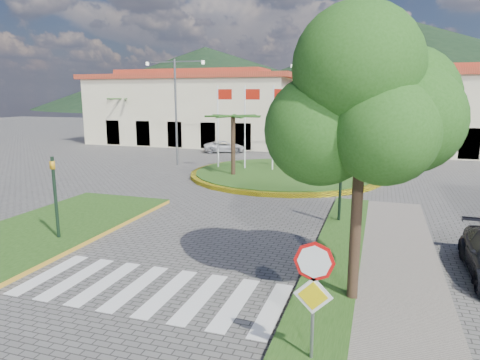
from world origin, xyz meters
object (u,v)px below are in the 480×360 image
(stop_sign, at_px, (314,284))
(deciduous_tree, at_px, (363,103))
(car_dark_b, at_px, (348,153))
(white_van, at_px, (224,147))
(roundabout_island, at_px, (285,173))
(car_dark_a, at_px, (296,143))

(stop_sign, bearing_deg, deciduous_tree, 78.82)
(car_dark_b, bearing_deg, stop_sign, -160.82)
(white_van, bearing_deg, car_dark_b, -116.52)
(deciduous_tree, relative_size, car_dark_b, 2.07)
(stop_sign, distance_m, car_dark_b, 29.48)
(stop_sign, bearing_deg, white_van, 113.29)
(stop_sign, height_order, deciduous_tree, deciduous_tree)
(white_van, bearing_deg, roundabout_island, -164.54)
(white_van, height_order, car_dark_b, car_dark_b)
(roundabout_island, distance_m, car_dark_b, 9.98)
(car_dark_b, bearing_deg, roundabout_island, 176.35)
(roundabout_island, bearing_deg, white_van, 128.75)
(stop_sign, bearing_deg, car_dark_a, 101.36)
(stop_sign, xyz_separation_m, car_dark_b, (-1.50, 29.42, -1.25))
(white_van, relative_size, car_dark_a, 1.04)
(stop_sign, relative_size, car_dark_a, 0.71)
(car_dark_a, relative_size, car_dark_b, 1.14)
(deciduous_tree, bearing_deg, white_van, 116.61)
(stop_sign, height_order, car_dark_a, stop_sign)
(deciduous_tree, bearing_deg, car_dark_b, 94.54)
(roundabout_island, bearing_deg, deciduous_tree, -72.09)
(roundabout_island, bearing_deg, stop_sign, -76.27)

